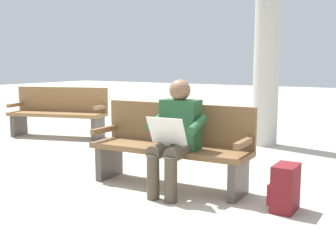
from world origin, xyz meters
TOP-DOWN VIEW (x-y plane):
  - ground_plane at (0.00, 0.00)m, footprint 40.00×40.00m
  - bench_near at (0.00, -0.07)m, footprint 1.83×0.59m
  - person_seated at (-0.18, 0.15)m, footprint 0.59×0.59m
  - backpack at (-1.30, 0.07)m, footprint 0.25×0.32m
  - bench_far at (3.40, -1.63)m, footprint 1.86×1.01m
  - support_pillar at (-0.07, -2.87)m, footprint 0.41×0.41m

SIDE VIEW (x-z plane):
  - ground_plane at x=0.00m, z-range 0.00..0.00m
  - backpack at x=-1.30m, z-range 0.00..0.43m
  - bench_near at x=0.00m, z-range 0.01..0.91m
  - bench_far at x=3.40m, z-range 0.01..0.91m
  - person_seated at x=-0.18m, z-range 0.04..1.22m
  - support_pillar at x=-0.07m, z-range 0.00..3.64m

